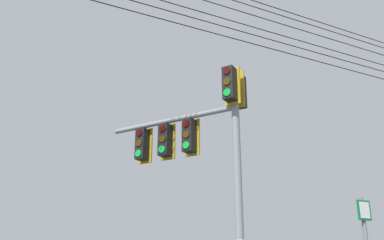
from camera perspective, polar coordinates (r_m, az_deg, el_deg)
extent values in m
cylinder|color=gray|center=(11.06, 5.92, -11.01)|extent=(0.20, 0.20, 6.46)
cylinder|color=gray|center=(12.63, -2.60, -0.05)|extent=(3.69, 1.60, 0.14)
cube|color=black|center=(11.71, 4.76, 4.57)|extent=(0.39, 0.39, 0.90)
cube|color=#B29319|center=(11.85, 5.12, 4.27)|extent=(0.42, 0.20, 1.04)
cylinder|color=#360503|center=(11.71, 4.37, 6.20)|extent=(0.20, 0.10, 0.20)
cylinder|color=#3C2703|center=(11.58, 4.40, 4.87)|extent=(0.20, 0.10, 0.20)
cylinder|color=green|center=(11.45, 4.44, 3.51)|extent=(0.20, 0.10, 0.20)
cube|color=black|center=(12.21, 5.99, 3.55)|extent=(0.39, 0.39, 0.90)
cube|color=#B29319|center=(12.07, 5.65, 3.83)|extent=(0.42, 0.20, 1.04)
cylinder|color=#360503|center=(12.47, 6.25, 4.54)|extent=(0.20, 0.10, 0.20)
cylinder|color=#3C2703|center=(12.35, 6.31, 3.28)|extent=(0.20, 0.10, 0.20)
cylinder|color=green|center=(12.24, 6.36, 1.99)|extent=(0.20, 0.10, 0.20)
cube|color=black|center=(12.16, -0.34, -2.02)|extent=(0.39, 0.39, 0.90)
cube|color=#B29319|center=(12.30, 0.08, -2.22)|extent=(0.42, 0.21, 1.04)
cylinder|color=#360503|center=(12.13, -0.75, -0.46)|extent=(0.20, 0.11, 0.20)
cylinder|color=#3C2703|center=(12.03, -0.76, -1.81)|extent=(0.20, 0.11, 0.20)
cylinder|color=green|center=(11.94, -0.76, -3.17)|extent=(0.20, 0.11, 0.20)
cube|color=black|center=(12.56, -3.41, -2.57)|extent=(0.39, 0.39, 0.90)
cube|color=#B29319|center=(12.70, -3.00, -2.77)|extent=(0.43, 0.19, 1.04)
cylinder|color=#360503|center=(12.52, -3.79, -1.06)|extent=(0.20, 0.10, 0.20)
cylinder|color=#3C2703|center=(12.43, -3.82, -2.37)|extent=(0.20, 0.10, 0.20)
cylinder|color=green|center=(12.34, -3.85, -3.69)|extent=(0.20, 0.10, 0.20)
cube|color=black|center=(12.99, -6.29, -3.08)|extent=(0.39, 0.39, 0.90)
cube|color=#B29319|center=(13.12, -5.84, -3.27)|extent=(0.42, 0.21, 1.04)
cylinder|color=#360503|center=(12.96, -6.69, -1.63)|extent=(0.20, 0.11, 0.20)
cylinder|color=#3C2703|center=(12.87, -6.74, -2.89)|extent=(0.20, 0.11, 0.20)
cylinder|color=green|center=(12.78, -6.79, -4.18)|extent=(0.20, 0.11, 0.20)
cube|color=#0C7238|center=(8.07, 20.86, -10.58)|extent=(0.24, 0.17, 0.33)
cube|color=white|center=(8.06, 20.94, -10.56)|extent=(0.18, 0.12, 0.27)
cylinder|color=black|center=(11.95, -1.05, 11.88)|extent=(26.77, 20.10, 0.78)
cylinder|color=black|center=(12.11, -1.04, 13.07)|extent=(26.77, 20.10, 0.78)
cylinder|color=black|center=(12.25, -1.03, 14.07)|extent=(26.77, 20.10, 0.78)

